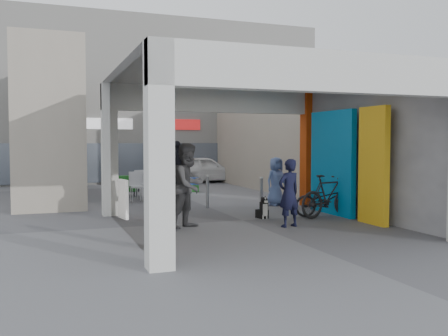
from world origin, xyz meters
name	(u,v)px	position (x,y,z in m)	size (l,w,h in m)	color
ground	(242,220)	(0.00, 0.00, 0.00)	(90.00, 90.00, 0.00)	#5A5B60
arcade_canopy	(277,127)	(0.54, -0.82, 2.30)	(6.40, 6.45, 6.40)	silver
far_building	(139,102)	(0.00, 13.99, 3.99)	(18.00, 4.08, 8.00)	silver
plaza_bldg_left	(47,127)	(-4.50, 7.50, 2.50)	(2.00, 9.00, 5.00)	#A49888
plaza_bldg_right	(275,129)	(4.50, 7.50, 2.50)	(2.00, 9.00, 5.00)	#A49888
bollard_left	(156,195)	(-1.70, 2.28, 0.48)	(0.09, 0.09, 0.96)	gray
bollard_center	(207,192)	(-0.09, 2.56, 0.48)	(0.09, 0.09, 0.95)	gray
bollard_right	(261,192)	(1.56, 2.32, 0.44)	(0.09, 0.09, 0.87)	gray
advert_board_near	(157,222)	(-2.75, -2.63, 0.51)	(0.17, 0.56, 1.00)	white
advert_board_far	(124,199)	(-2.75, 1.33, 0.51)	(0.19, 0.56, 1.00)	white
cafe_set	(149,189)	(-1.28, 5.30, 0.35)	(1.62, 1.31, 0.98)	#B2B2B7
produce_stand	(122,189)	(-2.02, 6.46, 0.29)	(1.12, 0.61, 0.74)	black
crate_stack	(193,185)	(0.87, 7.30, 0.28)	(0.54, 0.48, 0.56)	#185619
border_collie	(263,209)	(0.61, 0.10, 0.23)	(0.22, 0.43, 0.59)	black
man_with_dog	(289,193)	(0.64, -1.25, 0.79)	(0.57, 0.38, 1.57)	black
man_back_turned	(189,186)	(-1.56, -0.59, 0.97)	(0.94, 0.73, 1.93)	#38383B
man_elderly	(276,181)	(2.08, 2.38, 0.74)	(0.73, 0.47, 1.49)	#586FAB
man_crates	(178,164)	(0.78, 9.34, 1.00)	(1.18, 0.49, 2.01)	black
bicycle_front	(326,200)	(2.30, -0.14, 0.45)	(0.59, 1.70, 0.89)	black
bicycle_rear	(328,196)	(2.30, -0.28, 0.56)	(0.53, 1.86, 1.12)	black
white_van	(203,169)	(2.63, 11.50, 0.65)	(1.53, 3.81, 1.30)	white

